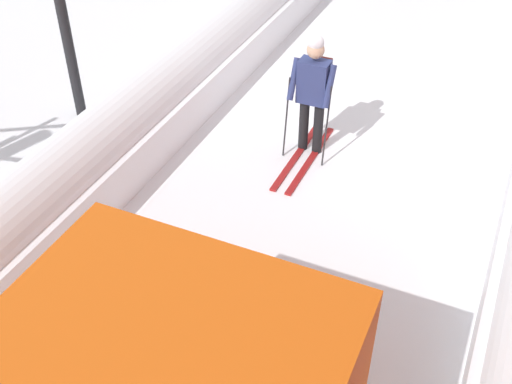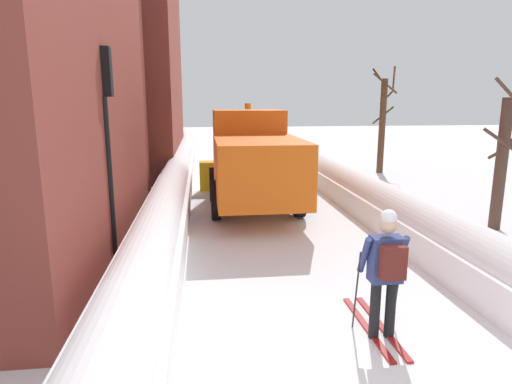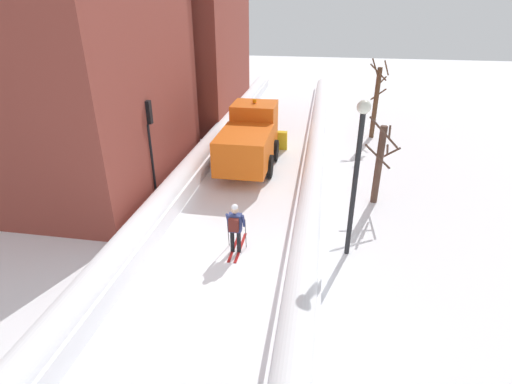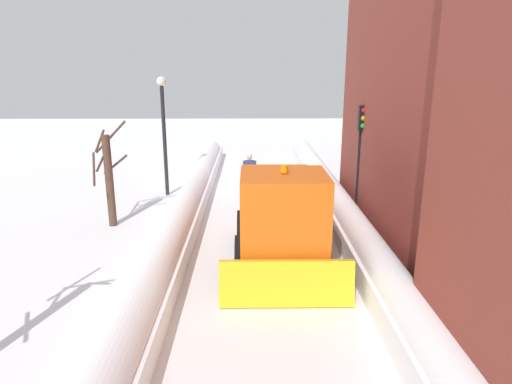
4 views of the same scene
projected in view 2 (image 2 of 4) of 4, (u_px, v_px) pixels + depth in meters
name	position (u px, v px, depth m)	size (l,w,h in m)	color
ground_plane	(258.00, 195.00, 14.95)	(80.00, 80.00, 0.00)	white
snowbank_left	(175.00, 182.00, 14.50)	(1.10, 36.00, 1.13)	white
snowbank_right	(337.00, 179.00, 15.19)	(1.10, 36.00, 1.08)	white
plow_truck	(253.00, 160.00, 12.78)	(3.20, 5.98, 3.12)	orange
skier	(386.00, 268.00, 5.75)	(0.62, 1.80, 1.81)	black
traffic_light_pole	(106.00, 115.00, 8.11)	(0.28, 0.42, 4.16)	black
bare_tree_near	(503.00, 160.00, 10.60)	(1.34, 1.49, 3.72)	#4E352A
bare_tree_mid	(382.00, 123.00, 19.13)	(1.19, 1.20, 4.62)	#4F3321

